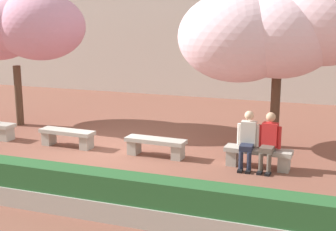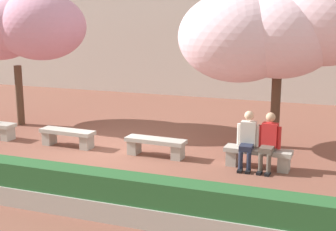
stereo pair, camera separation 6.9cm
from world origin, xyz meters
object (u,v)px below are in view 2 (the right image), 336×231
at_px(stone_bench_near_west, 68,136).
at_px(person_seated_left, 248,138).
at_px(cherry_tree_secondary, 20,27).
at_px(stone_bench_near_east, 258,155).
at_px(person_seated_right, 269,140).
at_px(stone_bench_center, 156,145).
at_px(cherry_tree_main, 278,30).

distance_m(stone_bench_near_west, person_seated_left, 4.75).
bearing_deg(stone_bench_near_west, cherry_tree_secondary, 146.18).
distance_m(stone_bench_near_east, person_seated_right, 0.47).
bearing_deg(stone_bench_near_east, stone_bench_center, 180.00).
bearing_deg(person_seated_right, stone_bench_center, 178.88).
xyz_separation_m(stone_bench_near_west, person_seated_left, (4.74, -0.05, 0.41)).
relative_size(stone_bench_near_east, person_seated_right, 1.18).
bearing_deg(stone_bench_near_west, stone_bench_center, 0.00).
xyz_separation_m(stone_bench_near_east, cherry_tree_secondary, (-7.66, 1.80, 2.72)).
bearing_deg(cherry_tree_main, person_seated_right, -84.72).
bearing_deg(stone_bench_center, person_seated_right, -1.12).
bearing_deg(person_seated_left, stone_bench_near_east, 12.83).
distance_m(stone_bench_center, stone_bench_near_east, 2.49).
bearing_deg(stone_bench_near_east, stone_bench_near_west, 180.00).
relative_size(stone_bench_near_west, stone_bench_center, 1.00).
xyz_separation_m(stone_bench_near_west, person_seated_right, (5.20, -0.05, 0.41)).
bearing_deg(stone_bench_center, person_seated_left, -1.36).
relative_size(stone_bench_near_west, cherry_tree_main, 0.30).
bearing_deg(cherry_tree_secondary, stone_bench_near_east, -13.22).
relative_size(stone_bench_center, cherry_tree_main, 0.30).
height_order(stone_bench_near_east, cherry_tree_secondary, cherry_tree_secondary).
height_order(person_seated_right, cherry_tree_secondary, cherry_tree_secondary).
relative_size(stone_bench_center, person_seated_left, 1.18).
xyz_separation_m(stone_bench_center, cherry_tree_secondary, (-5.17, 1.80, 2.72)).
height_order(stone_bench_near_west, stone_bench_center, same).
xyz_separation_m(person_seated_left, person_seated_right, (0.47, 0.00, 0.00)).
relative_size(stone_bench_center, cherry_tree_secondary, 0.35).
distance_m(stone_bench_near_west, stone_bench_center, 2.49).
relative_size(stone_bench_near_west, cherry_tree_secondary, 0.35).
distance_m(stone_bench_near_west, person_seated_right, 5.22).
height_order(person_seated_left, person_seated_right, same).
bearing_deg(person_seated_left, stone_bench_center, 178.64).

